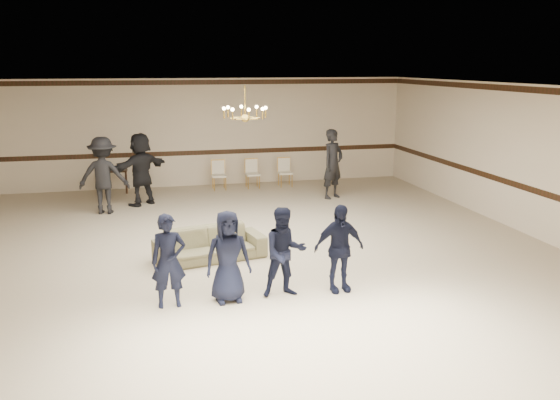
{
  "coord_description": "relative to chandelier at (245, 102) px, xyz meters",
  "views": [
    {
      "loc": [
        -2.08,
        -10.66,
        3.62
      ],
      "look_at": [
        0.36,
        -0.5,
        1.19
      ],
      "focal_mm": 37.75,
      "sensor_mm": 36.0,
      "label": 1
    }
  ],
  "objects": [
    {
      "name": "adult_mid",
      "position": [
        -2.08,
        3.8,
        -1.93
      ],
      "size": [
        1.75,
        1.49,
        1.89
      ],
      "primitive_type": "imported",
      "rotation": [
        0.0,
        0.0,
        3.77
      ],
      "color": "black",
      "rests_on": "floor"
    },
    {
      "name": "adult_left",
      "position": [
        -2.98,
        3.1,
        -1.93
      ],
      "size": [
        1.32,
        0.89,
        1.89
      ],
      "primitive_type": "imported",
      "rotation": [
        0.0,
        0.0,
        2.98
      ],
      "color": "black",
      "rests_on": "floor"
    },
    {
      "name": "room",
      "position": [
        0.0,
        -1.0,
        -1.28
      ],
      "size": [
        12.01,
        14.01,
        3.21
      ],
      "color": "tan",
      "rests_on": "ground"
    },
    {
      "name": "boy_a",
      "position": [
        -1.75,
        -3.1,
        -2.15
      ],
      "size": [
        0.54,
        0.37,
        1.44
      ],
      "primitive_type": "imported",
      "rotation": [
        0.0,
        0.0,
        0.04
      ],
      "color": "black",
      "rests_on": "floor"
    },
    {
      "name": "boy_d",
      "position": [
        0.95,
        -3.1,
        -2.15
      ],
      "size": [
        0.87,
        0.41,
        1.44
      ],
      "primitive_type": "imported",
      "rotation": [
        0.0,
        0.0,
        0.07
      ],
      "color": "black",
      "rests_on": "floor"
    },
    {
      "name": "chandelier",
      "position": [
        0.0,
        0.0,
        0.0
      ],
      "size": [
        0.94,
        0.94,
        0.89
      ],
      "primitive_type": null,
      "color": "#B49139",
      "rests_on": "ceiling"
    },
    {
      "name": "boy_b",
      "position": [
        -0.85,
        -3.1,
        -2.15
      ],
      "size": [
        0.74,
        0.51,
        1.44
      ],
      "primitive_type": "imported",
      "rotation": [
        0.0,
        0.0,
        0.08
      ],
      "color": "black",
      "rests_on": "floor"
    },
    {
      "name": "adult_right",
      "position": [
        3.02,
        3.4,
        -1.93
      ],
      "size": [
        0.83,
        0.75,
        1.89
      ],
      "primitive_type": "imported",
      "rotation": [
        0.0,
        0.0,
        0.55
      ],
      "color": "black",
      "rests_on": "floor"
    },
    {
      "name": "console_table",
      "position": [
        -2.86,
        5.43,
        -2.54
      ],
      "size": [
        0.82,
        0.39,
        0.67
      ],
      "primitive_type": "cube",
      "rotation": [
        0.0,
        0.0,
        -0.07
      ],
      "color": "black",
      "rests_on": "floor"
    },
    {
      "name": "boy_c",
      "position": [
        0.05,
        -3.1,
        -2.15
      ],
      "size": [
        0.7,
        0.55,
        1.44
      ],
      "primitive_type": "imported",
      "rotation": [
        0.0,
        0.0,
        -0.0
      ],
      "color": "black",
      "rests_on": "floor"
    },
    {
      "name": "chair_rail",
      "position": [
        0.0,
        5.99,
        -1.88
      ],
      "size": [
        12.0,
        0.02,
        0.14
      ],
      "primitive_type": "cube",
      "color": "black",
      "rests_on": "wall_back"
    },
    {
      "name": "banquet_chair_right",
      "position": [
        2.14,
        5.23,
        -2.45
      ],
      "size": [
        0.42,
        0.42,
        0.84
      ],
      "primitive_type": null,
      "rotation": [
        0.0,
        0.0,
        -0.03
      ],
      "color": "#EDE3C7",
      "rests_on": "floor"
    },
    {
      "name": "settee",
      "position": [
        -0.89,
        -1.04,
        -2.58
      ],
      "size": [
        2.17,
        1.21,
        0.6
      ],
      "primitive_type": "imported",
      "rotation": [
        0.0,
        0.0,
        0.21
      ],
      "color": "#7C7652",
      "rests_on": "floor"
    },
    {
      "name": "banquet_chair_mid",
      "position": [
        1.14,
        5.23,
        -2.45
      ],
      "size": [
        0.43,
        0.43,
        0.84
      ],
      "primitive_type": null,
      "rotation": [
        0.0,
        0.0,
        0.05
      ],
      "color": "#EDE3C7",
      "rests_on": "floor"
    },
    {
      "name": "banquet_chair_left",
      "position": [
        0.14,
        5.23,
        -2.45
      ],
      "size": [
        0.44,
        0.44,
        0.84
      ],
      "primitive_type": null,
      "rotation": [
        0.0,
        0.0,
        -0.07
      ],
      "color": "#EDE3C7",
      "rests_on": "floor"
    },
    {
      "name": "crown_molding",
      "position": [
        0.0,
        5.99,
        0.21
      ],
      "size": [
        12.0,
        0.02,
        0.14
      ],
      "primitive_type": "cube",
      "color": "black",
      "rests_on": "wall_back"
    }
  ]
}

